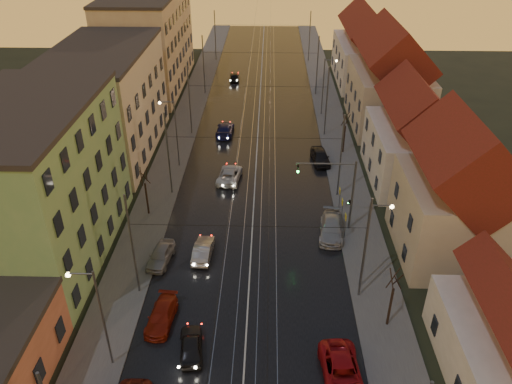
# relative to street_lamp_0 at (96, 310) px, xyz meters

# --- Properties ---
(road) EXTENTS (16.00, 120.00, 0.04)m
(road) POSITION_rel_street_lamp_0_xyz_m (9.10, 38.00, -4.87)
(road) COLOR black
(road) RESTS_ON ground
(sidewalk_left) EXTENTS (4.00, 120.00, 0.15)m
(sidewalk_left) POSITION_rel_street_lamp_0_xyz_m (-0.90, 38.00, -4.81)
(sidewalk_left) COLOR #4C4C4C
(sidewalk_left) RESTS_ON ground
(sidewalk_right) EXTENTS (4.00, 120.00, 0.15)m
(sidewalk_right) POSITION_rel_street_lamp_0_xyz_m (19.10, 38.00, -4.81)
(sidewalk_right) COLOR #4C4C4C
(sidewalk_right) RESTS_ON ground
(tram_rail_0) EXTENTS (0.06, 120.00, 0.03)m
(tram_rail_0) POSITION_rel_street_lamp_0_xyz_m (6.90, 38.00, -4.83)
(tram_rail_0) COLOR gray
(tram_rail_0) RESTS_ON road
(tram_rail_1) EXTENTS (0.06, 120.00, 0.03)m
(tram_rail_1) POSITION_rel_street_lamp_0_xyz_m (8.33, 38.00, -4.83)
(tram_rail_1) COLOR gray
(tram_rail_1) RESTS_ON road
(tram_rail_2) EXTENTS (0.06, 120.00, 0.03)m
(tram_rail_2) POSITION_rel_street_lamp_0_xyz_m (9.87, 38.00, -4.83)
(tram_rail_2) COLOR gray
(tram_rail_2) RESTS_ON road
(tram_rail_3) EXTENTS (0.06, 120.00, 0.03)m
(tram_rail_3) POSITION_rel_street_lamp_0_xyz_m (11.30, 38.00, -4.83)
(tram_rail_3) COLOR gray
(tram_rail_3) RESTS_ON road
(apartment_left_1) EXTENTS (10.00, 18.00, 13.00)m
(apartment_left_1) POSITION_rel_street_lamp_0_xyz_m (-8.40, 12.00, 1.61)
(apartment_left_1) COLOR #679A62
(apartment_left_1) RESTS_ON ground
(apartment_left_2) EXTENTS (10.00, 20.00, 12.00)m
(apartment_left_2) POSITION_rel_street_lamp_0_xyz_m (-8.40, 32.00, 1.11)
(apartment_left_2) COLOR #C0B294
(apartment_left_2) RESTS_ON ground
(apartment_left_3) EXTENTS (10.00, 24.00, 14.00)m
(apartment_left_3) POSITION_rel_street_lamp_0_xyz_m (-8.40, 56.00, 2.11)
(apartment_left_3) COLOR tan
(apartment_left_3) RESTS_ON ground
(house_right_1) EXTENTS (8.67, 10.20, 10.80)m
(house_right_1) POSITION_rel_street_lamp_0_xyz_m (26.10, 13.00, 0.56)
(house_right_1) COLOR #B5A68B
(house_right_1) RESTS_ON ground
(house_right_2) EXTENTS (9.18, 12.24, 9.20)m
(house_right_2) POSITION_rel_street_lamp_0_xyz_m (26.10, 26.00, -0.24)
(house_right_2) COLOR beige
(house_right_2) RESTS_ON ground
(house_right_3) EXTENTS (9.18, 14.28, 11.50)m
(house_right_3) POSITION_rel_street_lamp_0_xyz_m (26.10, 41.00, 0.92)
(house_right_3) COLOR #B5A68B
(house_right_3) RESTS_ON ground
(house_right_4) EXTENTS (9.18, 16.32, 10.00)m
(house_right_4) POSITION_rel_street_lamp_0_xyz_m (26.10, 59.00, 0.16)
(house_right_4) COLOR beige
(house_right_4) RESTS_ON ground
(catenary_pole_l_1) EXTENTS (0.16, 0.16, 9.00)m
(catenary_pole_l_1) POSITION_rel_street_lamp_0_xyz_m (0.50, 7.00, -0.39)
(catenary_pole_l_1) COLOR #595B60
(catenary_pole_l_1) RESTS_ON ground
(catenary_pole_r_1) EXTENTS (0.16, 0.16, 9.00)m
(catenary_pole_r_1) POSITION_rel_street_lamp_0_xyz_m (17.70, 7.00, -0.39)
(catenary_pole_r_1) COLOR #595B60
(catenary_pole_r_1) RESTS_ON ground
(catenary_pole_l_2) EXTENTS (0.16, 0.16, 9.00)m
(catenary_pole_l_2) POSITION_rel_street_lamp_0_xyz_m (0.50, 22.00, -0.39)
(catenary_pole_l_2) COLOR #595B60
(catenary_pole_l_2) RESTS_ON ground
(catenary_pole_r_2) EXTENTS (0.16, 0.16, 9.00)m
(catenary_pole_r_2) POSITION_rel_street_lamp_0_xyz_m (17.70, 22.00, -0.39)
(catenary_pole_r_2) COLOR #595B60
(catenary_pole_r_2) RESTS_ON ground
(catenary_pole_l_3) EXTENTS (0.16, 0.16, 9.00)m
(catenary_pole_l_3) POSITION_rel_street_lamp_0_xyz_m (0.50, 37.00, -0.39)
(catenary_pole_l_3) COLOR #595B60
(catenary_pole_l_3) RESTS_ON ground
(catenary_pole_r_3) EXTENTS (0.16, 0.16, 9.00)m
(catenary_pole_r_3) POSITION_rel_street_lamp_0_xyz_m (17.70, 37.00, -0.39)
(catenary_pole_r_3) COLOR #595B60
(catenary_pole_r_3) RESTS_ON ground
(catenary_pole_l_4) EXTENTS (0.16, 0.16, 9.00)m
(catenary_pole_l_4) POSITION_rel_street_lamp_0_xyz_m (0.50, 52.00, -0.39)
(catenary_pole_l_4) COLOR #595B60
(catenary_pole_l_4) RESTS_ON ground
(catenary_pole_r_4) EXTENTS (0.16, 0.16, 9.00)m
(catenary_pole_r_4) POSITION_rel_street_lamp_0_xyz_m (17.70, 52.00, -0.39)
(catenary_pole_r_4) COLOR #595B60
(catenary_pole_r_4) RESTS_ON ground
(catenary_pole_l_5) EXTENTS (0.16, 0.16, 9.00)m
(catenary_pole_l_5) POSITION_rel_street_lamp_0_xyz_m (0.50, 70.00, -0.39)
(catenary_pole_l_5) COLOR #595B60
(catenary_pole_l_5) RESTS_ON ground
(catenary_pole_r_5) EXTENTS (0.16, 0.16, 9.00)m
(catenary_pole_r_5) POSITION_rel_street_lamp_0_xyz_m (17.70, 70.00, -0.39)
(catenary_pole_r_5) COLOR #595B60
(catenary_pole_r_5) RESTS_ON ground
(street_lamp_0) EXTENTS (1.75, 0.32, 8.00)m
(street_lamp_0) POSITION_rel_street_lamp_0_xyz_m (0.00, 0.00, 0.00)
(street_lamp_0) COLOR #595B60
(street_lamp_0) RESTS_ON ground
(street_lamp_1) EXTENTS (1.75, 0.32, 8.00)m
(street_lamp_1) POSITION_rel_street_lamp_0_xyz_m (18.21, 8.00, 0.00)
(street_lamp_1) COLOR #595B60
(street_lamp_1) RESTS_ON ground
(street_lamp_2) EXTENTS (1.75, 0.32, 8.00)m
(street_lamp_2) POSITION_rel_street_lamp_0_xyz_m (0.00, 28.00, 0.00)
(street_lamp_2) COLOR #595B60
(street_lamp_2) RESTS_ON ground
(street_lamp_3) EXTENTS (1.75, 0.32, 8.00)m
(street_lamp_3) POSITION_rel_street_lamp_0_xyz_m (18.21, 44.00, 0.00)
(street_lamp_3) COLOR #595B60
(street_lamp_3) RESTS_ON ground
(traffic_light_mast) EXTENTS (5.30, 0.32, 7.20)m
(traffic_light_mast) POSITION_rel_street_lamp_0_xyz_m (17.10, 16.00, -0.29)
(traffic_light_mast) COLOR #595B60
(traffic_light_mast) RESTS_ON ground
(bare_tree_0) EXTENTS (1.09, 1.09, 5.11)m
(bare_tree_0) POSITION_rel_street_lamp_0_xyz_m (-1.09, 18.00, -2.40)
(bare_tree_0) COLOR black
(bare_tree_0) RESTS_ON ground
(bare_tree_1) EXTENTS (1.09, 1.09, 5.11)m
(bare_tree_1) POSITION_rel_street_lamp_0_xyz_m (19.31, 4.00, -2.40)
(bare_tree_1) COLOR black
(bare_tree_1) RESTS_ON ground
(bare_tree_2) EXTENTS (1.09, 1.09, 5.11)m
(bare_tree_2) POSITION_rel_street_lamp_0_xyz_m (19.51, 32.00, -2.40)
(bare_tree_2) COLOR black
(bare_tree_2) RESTS_ON ground
(driving_car_0) EXTENTS (2.05, 4.00, 1.30)m
(driving_car_0) POSITION_rel_street_lamp_0_xyz_m (5.43, 1.16, -4.23)
(driving_car_0) COLOR black
(driving_car_0) RESTS_ON ground
(driving_car_1) EXTENTS (1.66, 4.22, 1.37)m
(driving_car_1) POSITION_rel_street_lamp_0_xyz_m (5.02, 11.64, -4.20)
(driving_car_1) COLOR #96969B
(driving_car_1) RESTS_ON ground
(driving_car_2) EXTENTS (2.79, 5.12, 1.36)m
(driving_car_2) POSITION_rel_street_lamp_0_xyz_m (6.32, 25.01, -4.20)
(driving_car_2) COLOR #B5B5B5
(driving_car_2) RESTS_ON ground
(driving_car_3) EXTENTS (2.21, 5.13, 1.47)m
(driving_car_3) POSITION_rel_street_lamp_0_xyz_m (4.84, 36.89, -4.15)
(driving_car_3) COLOR #161742
(driving_car_3) RESTS_ON ground
(driving_car_4) EXTENTS (1.70, 3.90, 1.31)m
(driving_car_4) POSITION_rel_street_lamp_0_xyz_m (4.69, 58.46, -4.23)
(driving_car_4) COLOR black
(driving_car_4) RESTS_ON ground
(parked_left_2) EXTENTS (2.10, 4.42, 1.24)m
(parked_left_2) POSITION_rel_street_lamp_0_xyz_m (2.90, 3.84, -4.26)
(parked_left_2) COLOR maroon
(parked_left_2) RESTS_ON ground
(parked_left_3) EXTENTS (2.18, 4.27, 1.39)m
(parked_left_3) POSITION_rel_street_lamp_0_xyz_m (1.50, 10.84, -4.19)
(parked_left_3) COLOR #949599
(parked_left_3) RESTS_ON ground
(parked_right_0) EXTENTS (2.80, 5.49, 1.48)m
(parked_right_0) POSITION_rel_street_lamp_0_xyz_m (15.41, -0.93, -4.14)
(parked_right_0) COLOR #AB1116
(parked_right_0) RESTS_ON ground
(parked_right_1) EXTENTS (2.75, 5.42, 1.51)m
(parked_right_1) POSITION_rel_street_lamp_0_xyz_m (16.37, 15.12, -4.13)
(parked_right_1) COLOR #A6A6AB
(parked_right_1) RESTS_ON ground
(parked_right_2) EXTENTS (2.33, 4.71, 1.54)m
(parked_right_2) POSITION_rel_street_lamp_0_xyz_m (16.53, 29.39, -4.11)
(parked_right_2) COLOR black
(parked_right_2) RESTS_ON ground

